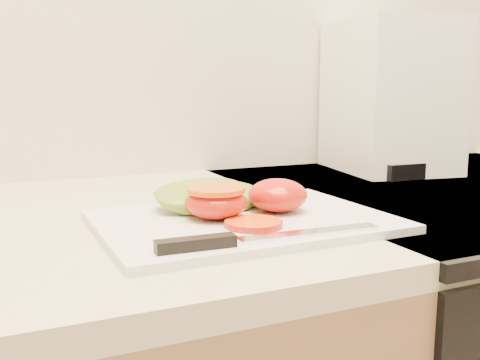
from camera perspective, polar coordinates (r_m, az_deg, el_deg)
name	(u,v)px	position (r m, az deg, el deg)	size (l,w,h in m)	color
cutting_board	(243,221)	(0.66, 0.35, -4.42)	(0.35, 0.25, 0.01)	silver
tomato_half_dome	(278,195)	(0.69, 4.03, -1.62)	(0.08, 0.08, 0.04)	red
tomato_half_cut	(216,201)	(0.65, -2.58, -2.28)	(0.08, 0.08, 0.04)	red
tomato_slice_0	(253,224)	(0.61, 1.44, -4.67)	(0.07, 0.07, 0.01)	orange
lettuce_leaf_0	(210,196)	(0.72, -3.22, -1.70)	(0.16, 0.11, 0.03)	olive
lettuce_leaf_1	(238,195)	(0.74, -0.21, -1.64)	(0.10, 0.07, 0.02)	olive
knife	(243,239)	(0.55, 0.34, -6.31)	(0.26, 0.03, 0.01)	silver
appliance	(389,97)	(1.14, 15.64, 8.54)	(0.20, 0.25, 0.30)	white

